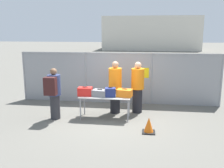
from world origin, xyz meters
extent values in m
plane|color=#605E56|center=(0.00, 0.00, 0.00)|extent=(120.00, 120.00, 0.00)
cylinder|color=gray|center=(-3.97, 1.97, 1.02)|extent=(0.07, 0.07, 2.04)
cylinder|color=gray|center=(-1.32, 1.97, 1.02)|extent=(0.07, 0.07, 2.04)
cylinder|color=gray|center=(1.32, 1.97, 1.02)|extent=(0.07, 0.07, 2.04)
cylinder|color=gray|center=(3.97, 1.97, 1.02)|extent=(0.07, 0.07, 2.04)
cube|color=gray|center=(0.00, 1.97, 1.02)|extent=(7.95, 0.01, 2.04)
cube|color=gray|center=(0.00, 1.97, 2.01)|extent=(7.95, 0.04, 0.04)
cube|color=yellow|center=(0.93, 1.96, 1.26)|extent=(0.60, 0.01, 0.40)
cube|color=#B2B2AD|center=(-0.21, 0.09, 0.75)|extent=(1.68, 0.68, 0.02)
cylinder|color=#99999E|center=(-0.99, -0.19, 0.37)|extent=(0.04, 0.04, 0.74)
cylinder|color=#99999E|center=(0.57, -0.19, 0.37)|extent=(0.04, 0.04, 0.74)
cylinder|color=#99999E|center=(-0.99, 0.37, 0.37)|extent=(0.04, 0.04, 0.74)
cylinder|color=#99999E|center=(0.57, 0.37, 0.37)|extent=(0.04, 0.04, 0.74)
cube|color=red|center=(-0.88, 0.06, 0.90)|extent=(0.47, 0.33, 0.28)
cube|color=black|center=(-0.88, 0.06, 1.06)|extent=(0.16, 0.03, 0.02)
cube|color=slate|center=(-0.38, 0.04, 0.87)|extent=(0.52, 0.41, 0.22)
cube|color=black|center=(-0.38, 0.04, 0.99)|extent=(0.16, 0.05, 0.02)
cube|color=navy|center=(-0.03, 0.03, 0.91)|extent=(0.37, 0.31, 0.29)
cube|color=black|center=(-0.03, 0.03, 1.07)|extent=(0.14, 0.05, 0.02)
cube|color=orange|center=(0.43, 0.10, 0.89)|extent=(0.54, 0.42, 0.25)
cube|color=black|center=(0.43, 0.10, 1.02)|extent=(0.16, 0.05, 0.02)
cylinder|color=#2D2D33|center=(-1.85, -0.18, 0.40)|extent=(0.32, 0.32, 0.81)
cylinder|color=navy|center=(-1.85, -0.18, 1.15)|extent=(0.42, 0.42, 0.67)
sphere|color=brown|center=(-1.85, -0.18, 1.59)|extent=(0.22, 0.22, 0.22)
cube|color=#381919|center=(-1.85, -0.51, 1.18)|extent=(0.38, 0.23, 0.57)
cylinder|color=black|center=(0.05, 0.70, 0.44)|extent=(0.35, 0.35, 0.88)
cylinder|color=orange|center=(0.05, 0.70, 1.25)|extent=(0.46, 0.46, 0.73)
sphere|color=#A57A5B|center=(0.05, 0.70, 1.73)|extent=(0.24, 0.24, 0.24)
cylinder|color=black|center=(0.83, 0.85, 0.43)|extent=(0.34, 0.34, 0.87)
cylinder|color=orange|center=(0.83, 0.85, 1.23)|extent=(0.45, 0.45, 0.72)
sphere|color=tan|center=(0.83, 0.85, 1.71)|extent=(0.24, 0.24, 0.24)
cube|color=white|center=(2.16, 3.22, 0.41)|extent=(2.89, 1.39, 0.50)
sphere|color=black|center=(1.66, 2.47, 0.30)|extent=(0.60, 0.60, 0.60)
sphere|color=black|center=(1.66, 3.97, 0.30)|extent=(0.60, 0.60, 0.60)
cylinder|color=#59595B|center=(0.21, 3.22, 0.21)|extent=(1.01, 0.06, 0.06)
cube|color=beige|center=(1.80, 33.98, 2.55)|extent=(14.65, 8.70, 5.09)
cube|color=black|center=(1.23, -0.96, 0.01)|extent=(0.37, 0.37, 0.03)
cone|color=orange|center=(1.23, -0.96, 0.23)|extent=(0.29, 0.29, 0.46)
camera|label=1|loc=(1.08, -7.80, 2.86)|focal=40.00mm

